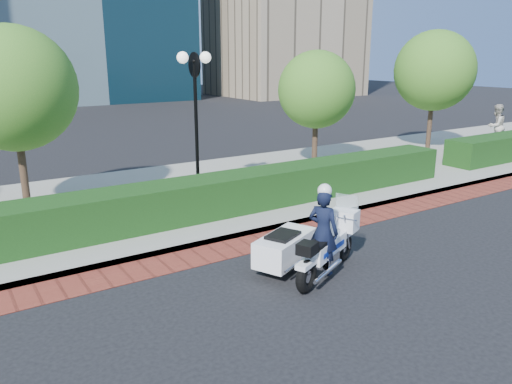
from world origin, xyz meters
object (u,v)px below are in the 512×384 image
lamppost (196,103)px  police_motorcycle (309,242)px  tree_c (316,90)px  tree_b (13,89)px  tree_d (435,71)px  pedestrian (496,126)px

lamppost → police_motorcycle: size_ratio=1.70×
lamppost → tree_c: size_ratio=0.98×
tree_b → tree_d: size_ratio=0.95×
tree_d → tree_c: bearing=-180.0°
tree_c → tree_d: (6.50, 0.00, 0.56)m
tree_b → police_motorcycle: tree_b is taller
lamppost → tree_c: 5.65m
lamppost → tree_c: bearing=13.3°
tree_b → lamppost: bearing=-16.1°
tree_d → pedestrian: size_ratio=2.61×
lamppost → tree_b: tree_b is taller
tree_b → pedestrian: 19.83m
tree_c → tree_d: bearing=0.0°
tree_b → tree_c: size_ratio=1.14×
tree_d → pedestrian: tree_d is taller
lamppost → tree_d: size_ratio=0.82×
tree_d → lamppost: bearing=-173.8°
police_motorcycle → pedestrian: bearing=-4.4°
lamppost → pedestrian: 15.28m
tree_b → tree_d: bearing=0.0°
pedestrian → tree_b: bearing=0.4°
lamppost → tree_d: tree_d is taller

